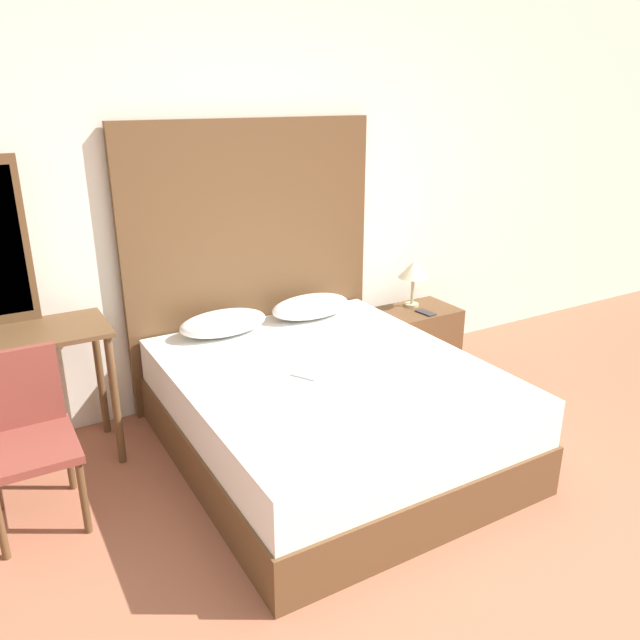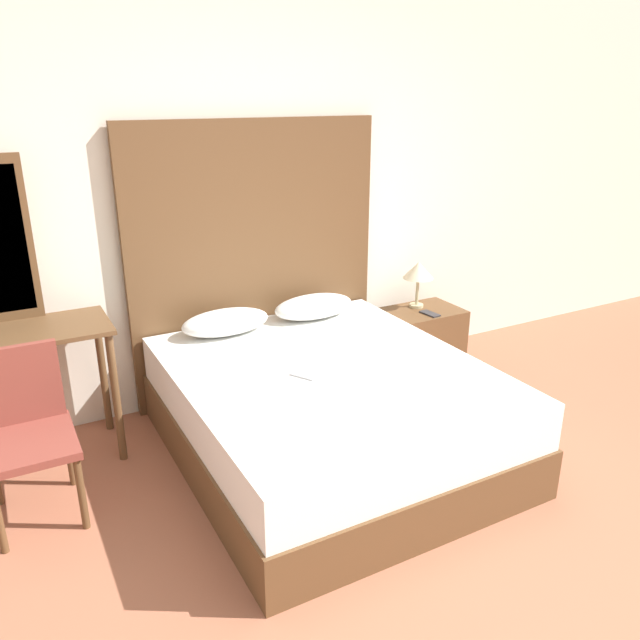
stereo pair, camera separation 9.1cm
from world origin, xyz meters
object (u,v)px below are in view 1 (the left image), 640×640
vanity_desk (3,362)px  bed (328,411)px  phone_on_nightstand (426,313)px  table_lamp (413,271)px  chair (26,429)px  nightstand (417,339)px  phone_on_bed (305,375)px

vanity_desk → bed: bearing=-24.0°
phone_on_nightstand → table_lamp: bearing=85.5°
table_lamp → chair: (-2.71, -0.50, -0.28)m
nightstand → table_lamp: bearing=93.9°
bed → phone_on_bed: bearing=-168.3°
table_lamp → phone_on_nightstand: size_ratio=2.18×
table_lamp → chair: size_ratio=0.41×
bed → nightstand: size_ratio=3.51×
chair → bed: bearing=-9.6°
table_lamp → vanity_desk: table_lamp is taller
vanity_desk → phone_on_nightstand: bearing=-2.5°
bed → phone_on_nightstand: bed is taller
nightstand → vanity_desk: (-2.74, 0.02, 0.42)m
vanity_desk → chair: chair is taller
bed → vanity_desk: bearing=156.0°
phone_on_bed → chair: bearing=167.8°
phone_on_bed → phone_on_nightstand: bearing=24.7°
nightstand → table_lamp: 0.51m
bed → chair: (-1.53, 0.26, 0.20)m
phone_on_bed → phone_on_nightstand: (1.33, 0.61, -0.07)m
bed → phone_on_nightstand: 1.31m
table_lamp → phone_on_nightstand: (-0.01, -0.18, -0.27)m
phone_on_nightstand → chair: bearing=-173.3°
table_lamp → chair: bearing=-169.6°
phone_on_bed → vanity_desk: (-1.39, 0.73, 0.11)m
phone_on_bed → phone_on_nightstand: phone_on_bed is taller
bed → chair: chair is taller
bed → nightstand: (1.18, 0.68, -0.03)m
vanity_desk → chair: size_ratio=1.30×
bed → phone_on_bed: phone_on_bed is taller
vanity_desk → nightstand: bearing=-0.4°
phone_on_bed → table_lamp: 1.57m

